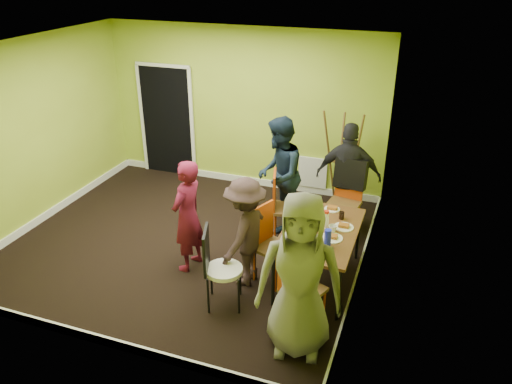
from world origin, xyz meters
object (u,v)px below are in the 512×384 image
chair_front_end (299,286)px  person_front_end (300,277)px  thermos (326,221)px  chair_back_end (349,181)px  chair_left_far (282,202)px  person_left_far (279,175)px  person_back_end (348,176)px  person_standing (188,216)px  chair_bentwood (218,264)px  orange_bottle (315,218)px  dining_table (320,234)px  easel (341,160)px  chair_left_near (269,239)px  blue_bottle (328,238)px  person_left_near (245,232)px

chair_front_end → person_front_end: 0.47m
thermos → chair_front_end: bearing=-93.2°
chair_back_end → chair_left_far: bearing=42.3°
person_front_end → person_left_far: bearing=101.8°
person_back_end → chair_back_end: bearing=99.3°
person_standing → person_left_far: (0.80, 1.43, 0.11)m
chair_bentwood → orange_bottle: (0.89, 1.08, 0.23)m
dining_table → easel: bearing=94.5°
person_left_far → person_back_end: 1.05m
chair_bentwood → person_front_end: size_ratio=0.56×
chair_left_far → person_front_end: 2.32m
chair_left_far → chair_left_near: 1.03m
chair_bentwood → person_standing: size_ratio=0.66×
person_back_end → chair_front_end: bearing=84.0°
dining_table → easel: 2.22m
orange_bottle → person_back_end: person_back_end is taller
person_back_end → thermos: bearing=85.2°
chair_bentwood → person_left_far: (0.11, 2.04, 0.31)m
person_back_end → chair_bentwood: bearing=62.0°
dining_table → orange_bottle: bearing=121.2°
blue_bottle → thermos: bearing=105.2°
chair_left_near → person_left_far: size_ratio=0.58×
orange_bottle → person_standing: 1.65m
blue_bottle → person_standing: bearing=177.6°
chair_bentwood → person_front_end: 1.21m
dining_table → person_standing: size_ratio=0.97×
person_left_far → person_front_end: (0.98, -2.44, 0.04)m
person_left_near → chair_bentwood: bearing=-5.8°
chair_left_near → person_front_end: (0.70, -1.12, 0.34)m
orange_bottle → person_left_far: size_ratio=0.05×
orange_bottle → dining_table: bearing=-58.8°
blue_bottle → person_front_end: size_ratio=0.12×
chair_back_end → person_standing: (-1.80, -1.70, -0.04)m
dining_table → chair_left_near: chair_left_near is taller
thermos → person_front_end: bearing=-88.9°
easel → person_left_near: 2.63m
thermos → chair_left_near: bearing=-162.0°
easel → chair_back_end: bearing=-71.0°
chair_back_end → orange_bottle: 1.25m
dining_table → chair_left_far: chair_left_far is taller
person_back_end → easel: bearing=-74.2°
easel → person_back_end: (0.23, -0.61, 0.01)m
chair_front_end → person_standing: 1.84m
person_left_far → chair_bentwood: bearing=-13.0°
easel → person_left_near: bearing=-105.6°
easel → person_front_end: 3.48m
person_left_far → person_left_near: bearing=-8.8°
chair_bentwood → easel: size_ratio=0.62×
person_left_far → person_left_near: size_ratio=1.21×
blue_bottle → person_standing: person_standing is taller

